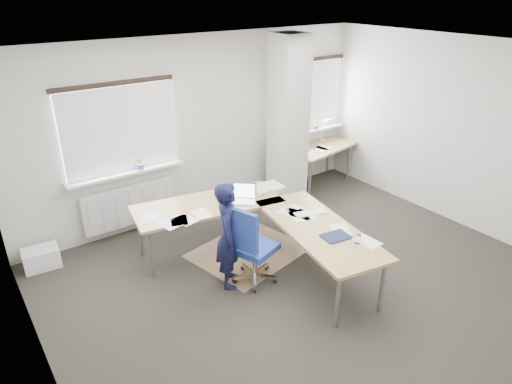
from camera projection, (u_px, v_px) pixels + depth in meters
ground at (302, 279)px, 5.85m from camera, size 6.00×6.00×0.00m
room_shell at (295, 137)px, 5.54m from camera, size 6.04×5.04×2.82m
floor_mat at (248, 252)px, 6.43m from camera, size 1.66×1.49×0.01m
white_crate at (41, 258)px, 6.05m from camera, size 0.48×0.35×0.27m
desk_main at (263, 216)px, 5.93m from camera, size 2.40×2.98×0.96m
desk_side at (320, 149)px, 8.34m from camera, size 1.50×0.93×1.22m
task_chair at (253, 261)px, 5.68m from camera, size 0.62×0.60×1.08m
person at (229, 235)px, 5.50m from camera, size 0.55×0.60×1.37m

